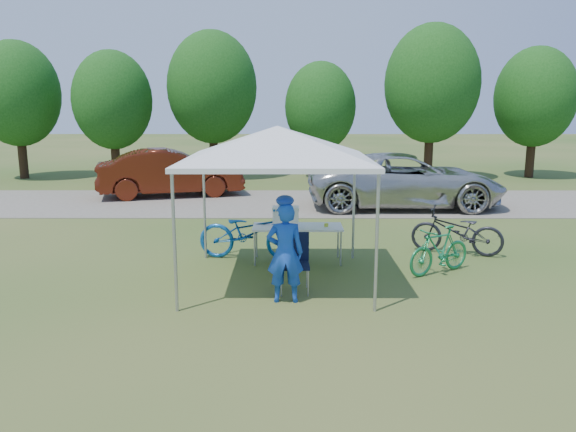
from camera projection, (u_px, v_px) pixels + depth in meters
The scene contains 14 objects.
ground at pixel (278, 281), 9.99m from camera, with size 100.00×100.00×0.00m, color #2D5119.
gravel_strip at pixel (283, 203), 17.83m from camera, with size 24.00×5.00×0.02m, color gray.
canopy at pixel (277, 130), 9.47m from camera, with size 4.53×4.53×3.00m.
treeline at pixel (277, 93), 23.07m from camera, with size 24.89×4.28×6.30m.
folding_table at pixel (298, 228), 11.07m from camera, with size 1.76×0.73×0.73m.
folding_chair at pixel (294, 257), 9.39m from camera, with size 0.50×0.52×0.97m.
cooler at pixel (286, 216), 11.03m from camera, with size 0.53×0.36×0.38m.
ice_cream_cup at pixel (326, 225), 11.01m from camera, with size 0.08×0.08×0.06m, color #B2C72F.
cyclist at pixel (285, 253), 8.78m from camera, with size 0.58×0.38×1.60m, color blue.
bike_blue at pixel (250, 232), 11.30m from camera, with size 0.73×2.09×1.10m, color #1253A4.
bike_green at pixel (439, 250), 10.34m from camera, with size 0.42×1.47×0.88m, color #1C8047.
bike_dark at pixel (457, 231), 11.67m from camera, with size 0.65×1.87×0.98m, color black.
minivan at pixel (405, 180), 16.90m from camera, with size 2.70×5.85×1.63m, color #BABAB5.
sedan at pixel (171, 173), 18.97m from camera, with size 1.68×4.82×1.59m, color #531B0D.
Camera 1 is at (0.20, -9.57, 3.09)m, focal length 35.00 mm.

